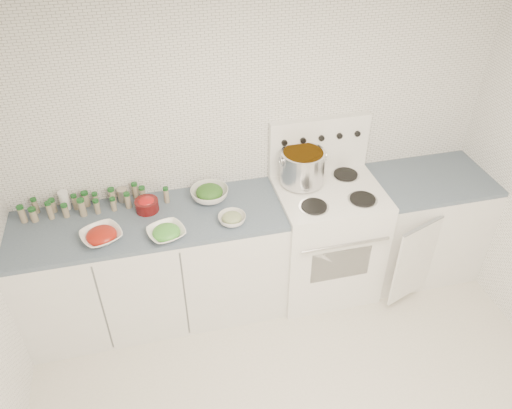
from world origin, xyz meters
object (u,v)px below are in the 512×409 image
at_px(bowl_tomato, 101,236).
at_px(bowl_snowpea, 166,233).
at_px(stock_pot, 302,166).
at_px(stove, 325,235).

height_order(bowl_tomato, bowl_snowpea, bowl_tomato).
relative_size(stock_pot, bowl_snowpea, 1.15).
bearing_deg(stove, bowl_snowpea, -170.27).
distance_m(bowl_tomato, bowl_snowpea, 0.41).
xyz_separation_m(bowl_tomato, bowl_snowpea, (0.41, -0.07, -0.00)).
bearing_deg(stock_pot, bowl_tomato, -169.12).
bearing_deg(stock_pot, bowl_snowpea, -161.58).
relative_size(stove, bowl_snowpea, 4.59).
bearing_deg(stock_pot, stove, -38.26).
relative_size(stove, bowl_tomato, 4.15).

